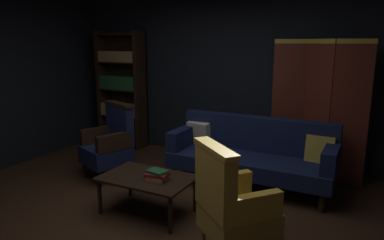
{
  "coord_description": "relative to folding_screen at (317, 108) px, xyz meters",
  "views": [
    {
      "loc": [
        1.9,
        -2.85,
        1.86
      ],
      "look_at": [
        0.0,
        0.8,
        0.95
      ],
      "focal_mm": 33.1,
      "sensor_mm": 36.0,
      "label": 1
    }
  ],
  "objects": [
    {
      "name": "ground_plane",
      "position": [
        -1.23,
        -2.1,
        -0.99
      ],
      "size": [
        10.0,
        10.0,
        0.0
      ],
      "primitive_type": "plane",
      "color": "#331E11"
    },
    {
      "name": "back_wall",
      "position": [
        -1.23,
        0.35,
        0.41
      ],
      "size": [
        7.2,
        0.1,
        2.8
      ],
      "primitive_type": "cube",
      "color": "black",
      "rests_on": "ground_plane"
    },
    {
      "name": "side_wall_left",
      "position": [
        -4.23,
        -1.5,
        0.41
      ],
      "size": [
        0.1,
        3.6,
        2.8
      ],
      "primitive_type": "cube",
      "color": "black",
      "rests_on": "ground_plane"
    },
    {
      "name": "folding_screen",
      "position": [
        0.0,
        0.0,
        0.0
      ],
      "size": [
        1.28,
        0.31,
        1.9
      ],
      "color": "#5B2319",
      "rests_on": "ground_plane"
    },
    {
      "name": "bookshelf",
      "position": [
        -3.38,
        0.09,
        0.08
      ],
      "size": [
        0.9,
        0.32,
        2.05
      ],
      "color": "black",
      "rests_on": "ground_plane"
    },
    {
      "name": "velvet_couch",
      "position": [
        -0.68,
        -0.65,
        -0.53
      ],
      "size": [
        2.12,
        0.78,
        0.88
      ],
      "color": "black",
      "rests_on": "ground_plane"
    },
    {
      "name": "coffee_table",
      "position": [
        -1.45,
        -1.95,
        -0.61
      ],
      "size": [
        1.0,
        0.64,
        0.42
      ],
      "color": "black",
      "rests_on": "ground_plane"
    },
    {
      "name": "armchair_gilt_accent",
      "position": [
        -0.32,
        -2.32,
        -0.5
      ],
      "size": [
        0.81,
        0.81,
        1.04
      ],
      "color": "gold",
      "rests_on": "ground_plane"
    },
    {
      "name": "armchair_wing_left",
      "position": [
        -2.52,
        -1.3,
        -0.5
      ],
      "size": [
        0.75,
        0.74,
        1.04
      ],
      "color": "black",
      "rests_on": "ground_plane"
    },
    {
      "name": "book_tan_leather",
      "position": [
        -1.3,
        -1.98,
        -0.54
      ],
      "size": [
        0.21,
        0.2,
        0.04
      ],
      "primitive_type": "cube",
      "rotation": [
        0.0,
        0.0,
        0.07
      ],
      "color": "#9E7A47",
      "rests_on": "coffee_table"
    },
    {
      "name": "book_red_leather",
      "position": [
        -1.3,
        -1.98,
        -0.5
      ],
      "size": [
        0.25,
        0.19,
        0.04
      ],
      "primitive_type": "cube",
      "rotation": [
        0.0,
        0.0,
        0.11
      ],
      "color": "maroon",
      "rests_on": "book_tan_leather"
    },
    {
      "name": "book_green_cloth",
      "position": [
        -1.3,
        -1.98,
        -0.47
      ],
      "size": [
        0.23,
        0.18,
        0.03
      ],
      "primitive_type": "cube",
      "rotation": [
        0.0,
        0.0,
        -0.16
      ],
      "color": "#1E4C28",
      "rests_on": "book_red_leather"
    }
  ]
}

